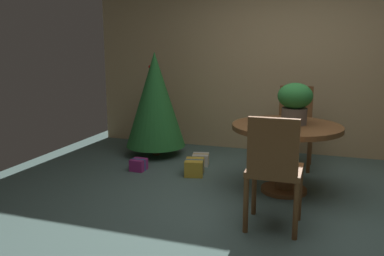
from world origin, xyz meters
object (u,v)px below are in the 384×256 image
object	(u,v)px
wooden_chair_far	(294,121)
holiday_tree	(155,100)
round_dining_table	(286,141)
flower_vase	(295,101)
wooden_chair_near	(274,166)
gift_box_gold	(194,167)
gift_box_cream	(201,159)
gift_box_purple	(139,165)

from	to	relation	value
wooden_chair_far	holiday_tree	world-z (taller)	holiday_tree
round_dining_table	flower_vase	bearing A→B (deg)	42.44
wooden_chair_far	wooden_chair_near	xyz separation A→B (m)	(-0.00, -1.96, -0.02)
gift_box_gold	wooden_chair_near	bearing A→B (deg)	-47.71
wooden_chair_far	gift_box_cream	world-z (taller)	wooden_chair_far
wooden_chair_far	gift_box_purple	world-z (taller)	wooden_chair_far
holiday_tree	gift_box_purple	xyz separation A→B (m)	(0.08, -0.73, -0.72)
wooden_chair_far	wooden_chair_near	bearing A→B (deg)	-90.00
flower_vase	gift_box_gold	xyz separation A→B (m)	(-1.14, 0.17, -0.87)
round_dining_table	wooden_chair_near	world-z (taller)	wooden_chair_near
gift_box_cream	gift_box_purple	world-z (taller)	gift_box_cream
holiday_tree	gift_box_purple	size ratio (longest dim) A/B	7.71
wooden_chair_near	gift_box_purple	size ratio (longest dim) A/B	5.25
wooden_chair_near	gift_box_gold	world-z (taller)	wooden_chair_near
gift_box_cream	holiday_tree	bearing A→B (deg)	160.56
round_dining_table	holiday_tree	xyz separation A→B (m)	(-1.88, 0.90, 0.23)
round_dining_table	holiday_tree	size ratio (longest dim) A/B	0.78
holiday_tree	gift_box_gold	world-z (taller)	holiday_tree
wooden_chair_far	gift_box_gold	world-z (taller)	wooden_chair_far
flower_vase	holiday_tree	xyz separation A→B (m)	(-1.94, 0.84, -0.18)
round_dining_table	wooden_chair_near	xyz separation A→B (m)	(0.00, -0.96, 0.01)
round_dining_table	gift_box_cream	world-z (taller)	round_dining_table
wooden_chair_far	holiday_tree	xyz separation A→B (m)	(-1.88, -0.10, 0.21)
holiday_tree	gift_box_gold	xyz separation A→B (m)	(0.80, -0.67, -0.69)
round_dining_table	flower_vase	xyz separation A→B (m)	(0.06, 0.06, 0.41)
holiday_tree	gift_box_gold	distance (m)	1.25
round_dining_table	gift_box_purple	xyz separation A→B (m)	(-1.79, 0.18, -0.48)
gift_box_purple	flower_vase	bearing A→B (deg)	-3.59
gift_box_purple	wooden_chair_far	bearing A→B (deg)	24.82
round_dining_table	gift_box_purple	size ratio (longest dim) A/B	6.02
gift_box_purple	wooden_chair_near	bearing A→B (deg)	-32.29
holiday_tree	gift_box_purple	world-z (taller)	holiday_tree
flower_vase	wooden_chair_far	xyz separation A→B (m)	(-0.06, 0.95, -0.39)
flower_vase	gift_box_gold	size ratio (longest dim) A/B	1.40
gift_box_gold	gift_box_purple	distance (m)	0.72
flower_vase	holiday_tree	bearing A→B (deg)	156.53
flower_vase	gift_box_cream	distance (m)	1.60
gift_box_purple	gift_box_gold	bearing A→B (deg)	4.29
flower_vase	gift_box_cream	bearing A→B (deg)	154.14
flower_vase	gift_box_purple	world-z (taller)	flower_vase
flower_vase	gift_box_purple	distance (m)	2.07
gift_box_gold	round_dining_table	bearing A→B (deg)	-12.00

